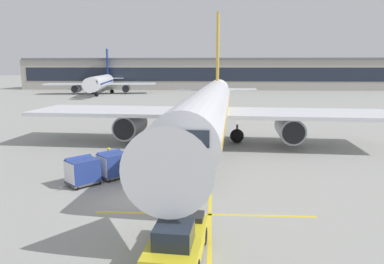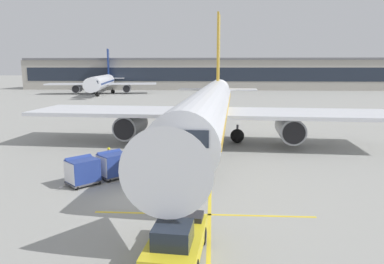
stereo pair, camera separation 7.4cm
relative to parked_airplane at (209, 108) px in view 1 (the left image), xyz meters
name	(u,v)px [view 1 (the left image)]	position (x,y,z in m)	size (l,w,h in m)	color
ground_plane	(133,199)	(-4.40, -15.89, -3.78)	(600.00, 600.00, 0.00)	gray
parked_airplane	(209,108)	(0.00, 0.00, 0.00)	(36.73, 46.92, 15.63)	silver
belt_loader	(156,158)	(-4.07, -9.11, -2.95)	(4.76, 4.68, 2.71)	gold
baggage_cart_lead	(113,164)	(-6.75, -11.73, -2.78)	(2.53, 2.56, 1.91)	#515156
baggage_cart_second	(82,171)	(-8.37, -13.40, -2.78)	(2.53, 2.56, 1.91)	#515156
pushback_tug	(177,240)	(-1.08, -22.43, -2.95)	(2.48, 4.57, 1.83)	gold
ground_crew_by_loader	(109,157)	(-7.63, -9.65, -2.78)	(0.53, 0.37, 1.74)	black
ground_crew_by_carts	(101,162)	(-7.75, -11.22, -2.78)	(0.32, 0.56, 1.74)	#333847
safety_cone_engine_keepout	(136,150)	(-6.53, -4.79, -3.42)	(0.65, 0.65, 0.73)	black
safety_cone_wingtip	(148,148)	(-5.65, -3.58, -3.49)	(0.52, 0.52, 0.60)	black
safety_cone_nose_mark	(145,148)	(-5.92, -3.96, -3.42)	(0.65, 0.65, 0.73)	black
apron_guidance_line_lead_in	(211,146)	(0.25, -0.85, -3.77)	(0.20, 110.00, 0.01)	yellow
apron_guidance_line_stop_bar	(204,214)	(-0.05, -17.87, -3.77)	(12.00, 0.20, 0.01)	yellow
terminal_building	(210,74)	(-0.44, 91.61, 1.57)	(130.73, 14.36, 10.81)	#A8A399
distant_airplane	(101,82)	(-32.13, 67.42, -0.38)	(32.29, 41.61, 13.76)	silver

